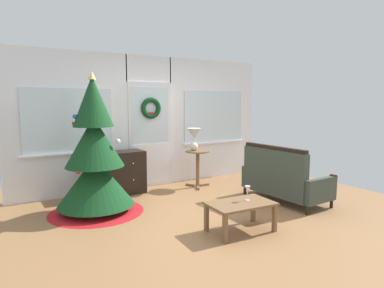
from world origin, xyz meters
TOP-DOWN VIEW (x-y plane):
  - ground_plane at (0.00, 0.00)m, footprint 6.76×6.76m
  - back_wall_with_door at (0.00, 2.08)m, footprint 5.20×0.19m
  - christmas_tree at (-1.38, 1.00)m, footprint 1.42×1.42m
  - dresser_cabinet at (-0.74, 1.79)m, footprint 0.91×0.45m
  - settee_sofa at (1.42, -0.08)m, footprint 0.77×1.50m
  - side_table at (0.75, 1.48)m, footprint 0.50×0.48m
  - table_lamp at (0.69, 1.52)m, footprint 0.28×0.28m
  - coffee_table at (-0.01, -0.75)m, footprint 0.87×0.57m
  - wine_glass at (0.13, -0.72)m, footprint 0.08×0.08m
  - gift_box at (-1.05, 0.80)m, footprint 0.16×0.14m

SIDE VIEW (x-z plane):
  - ground_plane at x=0.00m, z-range 0.00..0.00m
  - gift_box at x=-1.05m, z-range 0.00..0.16m
  - coffee_table at x=-0.01m, z-range 0.14..0.52m
  - settee_sofa at x=1.42m, z-range -0.10..0.86m
  - dresser_cabinet at x=-0.74m, z-range 0.00..0.78m
  - side_table at x=0.75m, z-range 0.15..0.87m
  - wine_glass at x=0.13m, z-range 0.43..0.62m
  - christmas_tree at x=-1.38m, z-range -0.29..1.82m
  - table_lamp at x=0.69m, z-range 0.79..1.23m
  - back_wall_with_door at x=0.00m, z-range 0.01..2.56m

